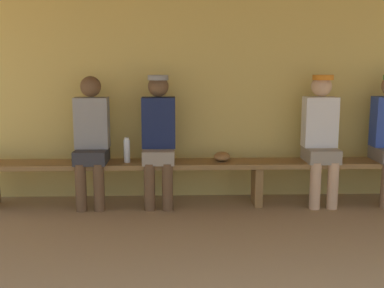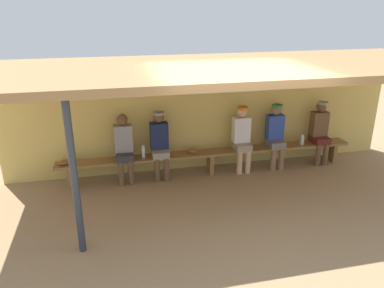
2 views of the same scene
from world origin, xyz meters
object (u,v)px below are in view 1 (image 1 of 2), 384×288
player_in_red (321,134)px  player_rightmost (159,134)px  player_in_white (91,136)px  baseball_glove_dark_brown (222,156)px  bench (257,168)px  water_bottle_clear (127,151)px

player_in_red → player_rightmost: bearing=180.0°
player_in_white → baseball_glove_dark_brown: player_in_white is taller
player_in_red → player_in_white: bearing=-180.0°
bench → player_rightmost: (-1.02, 0.00, 0.36)m
player_rightmost → baseball_glove_dark_brown: player_rightmost is taller
baseball_glove_dark_brown → player_in_white: bearing=-83.7°
player_in_red → player_in_white: player_in_red is taller
baseball_glove_dark_brown → player_in_red: bearing=93.1°
player_in_white → baseball_glove_dark_brown: size_ratio=5.56×
player_in_red → water_bottle_clear: bearing=-179.4°
bench → player_in_red: size_ratio=4.46×
player_rightmost → baseball_glove_dark_brown: size_ratio=5.60×
player_rightmost → player_in_white: player_rightmost is taller
player_in_red → player_in_white: size_ratio=1.01×
player_in_white → water_bottle_clear: player_in_white is taller
bench → water_bottle_clear: 1.36m
player_in_red → water_bottle_clear: size_ratio=5.21×
water_bottle_clear → player_in_red: bearing=0.6°
player_rightmost → player_in_red: same height
bench → player_rightmost: bearing=179.8°
bench → baseball_glove_dark_brown: bearing=174.4°
player_in_red → baseball_glove_dark_brown: bearing=178.2°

